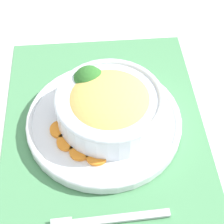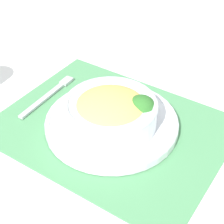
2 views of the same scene
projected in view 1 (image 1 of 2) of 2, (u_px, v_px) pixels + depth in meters
The scene contains 10 objects.
ground_plane at pixel (104, 126), 0.69m from camera, with size 4.00×4.00×0.00m, color white.
placemat at pixel (104, 125), 0.69m from camera, with size 0.51×0.42×0.00m.
plate at pixel (104, 121), 0.68m from camera, with size 0.28×0.28×0.02m.
bowl at pixel (110, 105), 0.65m from camera, with size 0.19×0.19×0.07m.
broccoli_floret at pixel (89, 82), 0.68m from camera, with size 0.06×0.06×0.07m.
carrot_slice_near at pixel (60, 129), 0.65m from camera, with size 0.04×0.04×0.01m.
carrot_slice_middle at pixel (67, 142), 0.64m from camera, with size 0.04×0.04×0.01m.
carrot_slice_far at pixel (80, 151), 0.63m from camera, with size 0.04×0.04×0.01m.
carrot_slice_extra at pixel (97, 156), 0.62m from camera, with size 0.04×0.04×0.01m.
fork at pixel (99, 221), 0.57m from camera, with size 0.04×0.18×0.01m.
Camera 1 is at (-0.41, -0.03, 0.55)m, focal length 60.00 mm.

